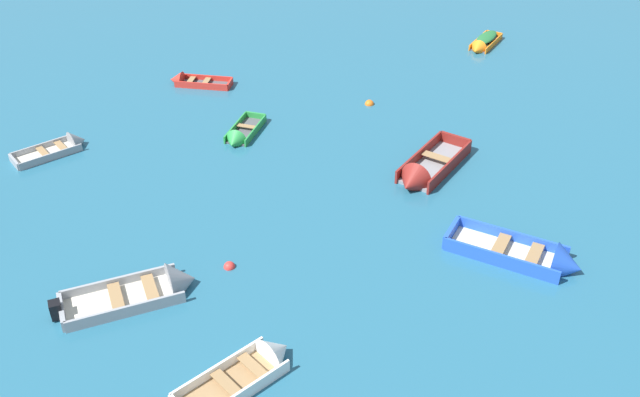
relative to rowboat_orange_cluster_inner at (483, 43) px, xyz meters
name	(u,v)px	position (x,y,z in m)	size (l,w,h in m)	color
rowboat_orange_cluster_inner	(483,43)	(0.00, 0.00, 0.00)	(2.72, 3.03, 0.92)	#4C4C51
rowboat_white_near_camera	(255,367)	(-14.46, -22.36, -0.06)	(3.71, 3.04, 1.16)	#99754C
rowboat_grey_distant_center	(66,146)	(-21.75, -8.48, -0.11)	(3.26, 2.52, 1.05)	beige
rowboat_red_cluster_outer	(189,81)	(-16.52, -2.56, -0.10)	(3.32, 1.85, 0.89)	#4C4C51
rowboat_green_back_row_right	(239,137)	(-14.25, -8.76, -0.10)	(2.14, 3.09, 0.95)	#4C4C51
rowboat_blue_back_row_center	(540,259)	(-4.50, -18.94, -0.02)	(4.58, 3.89, 1.42)	beige
rowboat_maroon_far_right	(422,174)	(-7.07, -13.06, -0.01)	(4.14, 4.36, 1.37)	gray
rowboat_grey_foreground_center	(157,288)	(-17.40, -18.54, -0.06)	(4.65, 2.49, 1.44)	beige
mooring_buoy_trailing	(229,267)	(-15.03, -17.55, -0.26)	(0.40, 0.40, 0.40)	red
mooring_buoy_near_foreground	(369,104)	(-7.82, -6.12, -0.26)	(0.45, 0.45, 0.45)	orange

